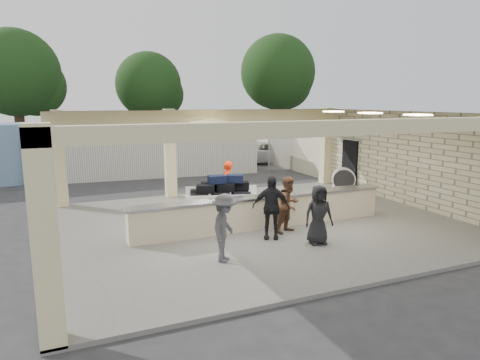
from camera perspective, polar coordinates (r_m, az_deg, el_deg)
name	(u,v)px	position (r m, az deg, el deg)	size (l,w,h in m)	color
ground	(256,226)	(13.45, 2.14, -6.15)	(120.00, 120.00, 0.00)	#2D2D2F
pavilion	(253,180)	(13.81, 1.81, 0.04)	(12.01, 10.00, 3.55)	#62605B
baggage_counter	(263,212)	(12.86, 3.11, -4.23)	(8.20, 0.58, 0.98)	beige
luggage_cart	(222,195)	(13.83, -2.39, -2.02)	(2.73, 2.10, 1.41)	white
drum_fan	(344,180)	(18.04, 13.64, 0.04)	(0.98, 0.78, 1.06)	white
baggage_handler	(227,186)	(14.75, -1.78, -0.80)	(0.63, 0.35, 1.73)	#FA340D
passenger_a	(289,205)	(12.38, 6.53, -3.28)	(0.80, 0.35, 1.64)	brown
passenger_b	(271,207)	(11.78, 4.14, -3.66)	(1.03, 0.38, 1.76)	black
passenger_c	(224,228)	(10.11, -2.09, -6.40)	(1.06, 0.37, 1.64)	#4F4E53
passenger_d	(319,215)	(11.53, 10.43, -4.57)	(0.78, 0.32, 1.59)	black
car_white_a	(269,153)	(26.92, 3.83, 3.68)	(2.18, 4.60, 1.31)	silver
car_white_b	(320,146)	(30.69, 10.67, 4.48)	(1.70, 4.56, 1.44)	silver
car_dark	(244,148)	(28.83, 0.51, 4.28)	(1.53, 4.33, 1.44)	black
container_white	(147,152)	(22.79, -12.33, 3.68)	(11.42, 2.28, 2.47)	silver
fence	(358,148)	(26.59, 15.48, 4.09)	(12.06, 0.06, 2.03)	gray
tree_left	(21,77)	(35.91, -27.21, 12.16)	(6.60, 6.30, 9.00)	#382619
tree_mid	(152,88)	(38.62, -11.67, 11.96)	(6.00, 5.60, 8.00)	#382619
tree_right	(280,75)	(41.88, 5.34, 13.71)	(7.20, 7.00, 10.00)	#382619
adjacent_building	(328,139)	(26.44, 11.63, 5.42)	(6.00, 8.00, 3.20)	beige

